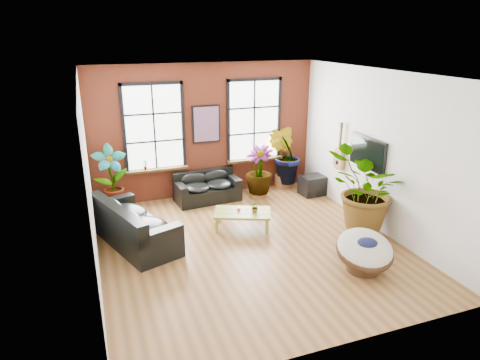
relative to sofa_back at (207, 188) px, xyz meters
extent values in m
cube|color=brown|center=(0.15, -2.77, -0.36)|extent=(6.00, 6.50, 0.02)
cube|color=white|center=(0.15, -2.77, 3.16)|extent=(6.00, 6.50, 0.02)
cube|color=#511E13|center=(0.15, 0.49, 1.40)|extent=(6.00, 0.02, 3.50)
cube|color=silver|center=(0.15, -6.03, 1.40)|extent=(6.00, 0.02, 3.50)
cube|color=silver|center=(-2.86, -2.77, 1.40)|extent=(0.02, 6.50, 3.50)
cube|color=silver|center=(3.16, -2.77, 1.40)|extent=(0.02, 6.50, 3.50)
cube|color=white|center=(-1.20, 0.43, 1.60)|extent=(1.40, 0.02, 2.10)
cube|color=#37260F|center=(-1.20, 0.36, 0.52)|extent=(1.60, 0.22, 0.06)
cube|color=white|center=(1.50, 0.43, 1.60)|extent=(1.40, 0.02, 2.10)
cube|color=#37260F|center=(1.50, 0.36, 0.52)|extent=(1.60, 0.22, 0.06)
cube|color=black|center=(0.00, -0.05, -0.16)|extent=(1.72, 0.94, 0.38)
cube|color=black|center=(-0.02, 0.25, 0.23)|extent=(1.67, 0.33, 0.39)
cube|color=black|center=(-0.73, -0.11, 0.13)|extent=(0.26, 0.82, 0.20)
cube|color=black|center=(0.73, 0.01, 0.13)|extent=(0.26, 0.82, 0.20)
ellipsoid|color=black|center=(-0.31, -0.12, 0.09)|extent=(0.75, 0.73, 0.22)
ellipsoid|color=black|center=(-0.33, 0.11, 0.23)|extent=(0.71, 0.27, 0.37)
ellipsoid|color=black|center=(0.32, -0.07, 0.09)|extent=(0.75, 0.73, 0.22)
ellipsoid|color=black|center=(0.30, 0.16, 0.23)|extent=(0.71, 0.27, 0.37)
cube|color=black|center=(-2.07, -1.84, -0.12)|extent=(1.70, 2.52, 0.45)
cube|color=black|center=(-2.42, -1.97, 0.34)|extent=(1.01, 2.27, 0.47)
cube|color=black|center=(-1.72, -2.83, 0.23)|extent=(1.00, 0.55, 0.24)
cube|color=black|center=(-2.43, -0.86, 0.23)|extent=(1.00, 0.55, 0.24)
ellipsoid|color=black|center=(-1.87, -2.26, 0.17)|extent=(1.11, 1.23, 0.26)
ellipsoid|color=black|center=(-2.13, -2.36, 0.34)|extent=(0.59, 1.05, 0.45)
ellipsoid|color=black|center=(-2.18, -1.39, 0.17)|extent=(1.11, 1.23, 0.26)
ellipsoid|color=black|center=(-2.44, -1.48, 0.34)|extent=(0.59, 1.05, 0.45)
cube|color=olive|center=(0.29, -1.93, 0.03)|extent=(1.43, 1.14, 0.05)
cube|color=#37260F|center=(0.25, -2.04, 0.06)|extent=(1.16, 0.48, 0.00)
cube|color=#37260F|center=(0.34, -1.82, 0.06)|extent=(1.16, 0.48, 0.00)
cube|color=olive|center=(-0.33, -1.98, -0.17)|extent=(0.08, 0.08, 0.35)
cube|color=olive|center=(0.70, -2.41, -0.17)|extent=(0.08, 0.08, 0.35)
cube|color=olive|center=(-0.11, -1.46, -0.17)|extent=(0.08, 0.08, 0.35)
cube|color=olive|center=(0.91, -1.88, -0.17)|extent=(0.08, 0.08, 0.35)
cylinder|color=#CB323D|center=(0.23, -1.86, 0.10)|extent=(0.09, 0.09, 0.08)
cylinder|color=#3E2816|center=(1.78, -4.41, -0.22)|extent=(0.72, 0.72, 0.24)
torus|color=#3E2816|center=(1.78, -4.41, 0.06)|extent=(1.24, 1.24, 0.48)
ellipsoid|color=beige|center=(1.78, -4.41, 0.12)|extent=(1.21, 1.26, 0.65)
ellipsoid|color=#13183B|center=(1.77, -4.46, 0.24)|extent=(0.46, 0.40, 0.18)
cube|color=black|center=(0.15, 0.42, 1.60)|extent=(0.74, 0.04, 0.98)
cube|color=#0C7F8C|center=(0.15, 0.39, 1.60)|extent=(0.66, 0.02, 0.90)
cube|color=black|center=(3.10, -2.47, 1.30)|extent=(0.06, 1.25, 0.72)
cube|color=black|center=(3.06, -2.47, 1.30)|extent=(0.01, 1.15, 0.62)
cylinder|color=#B27F4C|center=(3.05, -1.42, 0.78)|extent=(0.09, 0.38, 0.38)
cylinder|color=#B27F4C|center=(3.05, -1.42, 1.03)|extent=(0.09, 0.30, 0.30)
cylinder|color=black|center=(3.04, -1.42, 0.78)|extent=(0.09, 0.11, 0.11)
cube|color=#37260F|center=(3.05, -1.42, 1.40)|extent=(0.04, 0.05, 0.55)
cube|color=#37260F|center=(3.05, -1.42, 1.72)|extent=(0.06, 0.06, 0.14)
cube|color=black|center=(2.82, -0.59, -0.08)|extent=(0.67, 0.57, 0.53)
cylinder|color=brown|center=(-2.35, -0.01, -0.15)|extent=(0.59, 0.59, 0.40)
cylinder|color=brown|center=(2.34, 0.23, -0.16)|extent=(0.62, 0.62, 0.36)
cylinder|color=brown|center=(2.59, -3.25, -0.15)|extent=(0.69, 0.69, 0.39)
cylinder|color=brown|center=(1.34, -0.27, -0.18)|extent=(0.49, 0.49, 0.32)
imported|color=#265316|center=(-2.37, 0.00, 0.58)|extent=(0.89, 0.66, 1.55)
imported|color=#265316|center=(2.33, 0.20, 0.62)|extent=(1.16, 1.13, 1.64)
imported|color=#265316|center=(2.60, -3.22, 0.71)|extent=(2.07, 1.97, 1.79)
imported|color=#265316|center=(1.36, -0.30, 0.44)|extent=(1.01, 1.01, 1.28)
imported|color=#265316|center=(0.55, -2.06, 0.18)|extent=(0.27, 0.25, 0.25)
imported|color=#265316|center=(-1.50, 0.36, 0.69)|extent=(0.17, 0.17, 0.27)
imported|color=#265316|center=(1.85, 0.36, 0.69)|extent=(0.19, 0.19, 0.27)
camera|label=1|loc=(-2.77, -10.22, 3.88)|focal=32.00mm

